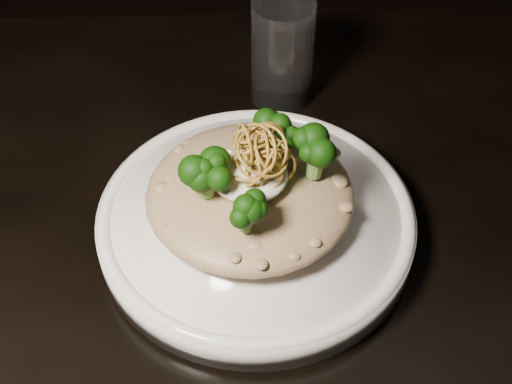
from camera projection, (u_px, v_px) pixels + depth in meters
table at (230, 320)px, 0.68m from camera, size 1.10×0.80×0.75m
plate at (256, 223)px, 0.64m from camera, size 0.28×0.28×0.03m
risotto at (250, 194)px, 0.61m from camera, size 0.18×0.18×0.04m
broccoli at (260, 164)px, 0.58m from camera, size 0.12×0.12×0.05m
cheese at (249, 175)px, 0.59m from camera, size 0.06×0.06×0.02m
shallots at (261, 149)px, 0.57m from camera, size 0.05×0.05×0.03m
drinking_glass at (282, 53)px, 0.74m from camera, size 0.07×0.07×0.12m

